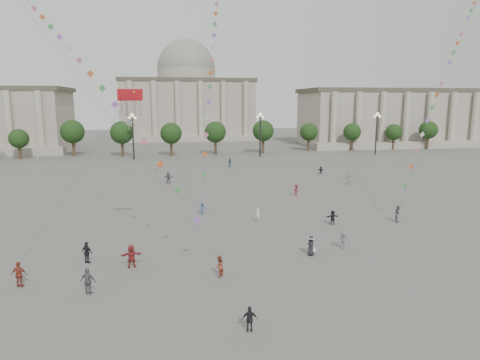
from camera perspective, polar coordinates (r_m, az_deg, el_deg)
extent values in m
plane|color=#52504D|center=(34.78, 2.16, -12.15)|extent=(360.00, 360.00, 0.00)
cube|color=#A89B8D|center=(150.49, 23.76, 7.53)|extent=(80.00, 22.00, 16.00)
cube|color=#4B4337|center=(150.43, 24.00, 10.80)|extent=(81.60, 22.44, 1.20)
cube|color=#A89B8D|center=(140.19, 26.42, 4.30)|extent=(84.00, 4.00, 2.00)
cube|color=#A89B8D|center=(161.63, -7.03, 9.18)|extent=(46.00, 30.00, 20.00)
cube|color=#4B4337|center=(161.76, -7.11, 12.93)|extent=(46.92, 30.60, 1.20)
cube|color=#A89B8D|center=(145.14, -6.68, 5.49)|extent=(48.30, 4.00, 2.00)
cylinder|color=#A89B8D|center=(161.85, -7.13, 13.61)|extent=(21.00, 21.00, 5.00)
sphere|color=gray|center=(162.01, -7.15, 14.49)|extent=(21.00, 21.00, 21.00)
cylinder|color=#37261B|center=(115.69, -27.13, 3.54)|extent=(0.70, 0.70, 3.52)
sphere|color=black|center=(115.38, -27.28, 5.36)|extent=(5.12, 5.12, 5.12)
cylinder|color=#37261B|center=(112.58, -21.31, 3.82)|extent=(0.70, 0.70, 3.52)
sphere|color=black|center=(112.26, -21.43, 5.68)|extent=(5.12, 5.12, 5.12)
cylinder|color=#37261B|center=(110.69, -15.21, 4.07)|extent=(0.70, 0.70, 3.52)
sphere|color=black|center=(110.36, -15.30, 5.96)|extent=(5.12, 5.12, 5.12)
cylinder|color=#37261B|center=(110.08, -8.97, 4.27)|extent=(0.70, 0.70, 3.52)
sphere|color=black|center=(109.75, -9.03, 6.18)|extent=(5.12, 5.12, 5.12)
cylinder|color=#37261B|center=(110.78, -2.74, 4.42)|extent=(0.70, 0.70, 3.52)
sphere|color=black|center=(110.45, -2.76, 6.32)|extent=(5.12, 5.12, 5.12)
cylinder|color=#37261B|center=(112.75, 3.35, 4.52)|extent=(0.70, 0.70, 3.52)
sphere|color=black|center=(112.43, 3.37, 6.39)|extent=(5.12, 5.12, 5.12)
cylinder|color=#37261B|center=(115.94, 9.17, 4.57)|extent=(0.70, 0.70, 3.52)
sphere|color=black|center=(115.63, 9.22, 6.39)|extent=(5.12, 5.12, 5.12)
cylinder|color=#37261B|center=(120.25, 14.62, 4.57)|extent=(0.70, 0.70, 3.52)
sphere|color=black|center=(119.95, 14.70, 6.32)|extent=(5.12, 5.12, 5.12)
cylinder|color=#37261B|center=(125.56, 19.66, 4.54)|extent=(0.70, 0.70, 3.52)
sphere|color=black|center=(125.27, 19.76, 6.21)|extent=(5.12, 5.12, 5.12)
cylinder|color=#37261B|center=(131.75, 24.25, 4.48)|extent=(0.70, 0.70, 3.52)
sphere|color=black|center=(131.48, 24.37, 6.07)|extent=(5.12, 5.12, 5.12)
cylinder|color=#262628|center=(102.17, -14.07, 5.44)|extent=(0.36, 0.36, 10.00)
sphere|color=#FFE5B2|center=(101.88, -14.20, 8.36)|extent=(0.90, 0.90, 0.90)
sphere|color=#FFE5B2|center=(101.96, -14.58, 8.00)|extent=(0.60, 0.60, 0.60)
sphere|color=#FFE5B2|center=(101.84, -13.79, 8.03)|extent=(0.60, 0.60, 0.60)
cylinder|color=#262628|center=(104.03, 2.71, 5.83)|extent=(0.36, 0.36, 10.00)
sphere|color=#FFE5B2|center=(103.75, 2.73, 8.69)|extent=(0.90, 0.90, 0.90)
sphere|color=#FFE5B2|center=(103.62, 2.35, 8.36)|extent=(0.60, 0.60, 0.60)
sphere|color=#FFE5B2|center=(103.91, 3.11, 8.36)|extent=(0.60, 0.60, 0.60)
cylinder|color=#262628|center=(114.05, 17.70, 5.75)|extent=(0.36, 0.36, 10.00)
sphere|color=#FFE5B2|center=(113.79, 17.85, 8.36)|extent=(0.90, 0.90, 0.90)
sphere|color=#FFE5B2|center=(113.49, 17.51, 8.07)|extent=(0.60, 0.60, 0.60)
sphere|color=#FFE5B2|center=(114.12, 18.15, 8.05)|extent=(0.60, 0.60, 0.60)
imported|color=#2F4E6A|center=(88.10, -1.37, 2.36)|extent=(1.12, 1.14, 1.93)
imported|color=black|center=(48.19, 12.24, -4.90)|extent=(1.50, 0.55, 1.60)
imported|color=silver|center=(84.07, -11.12, 1.76)|extent=(1.74, 1.52, 1.91)
imported|color=#5C5B60|center=(40.71, 13.59, -7.79)|extent=(1.21, 0.93, 1.65)
imported|color=beige|center=(72.14, 14.29, 0.20)|extent=(1.76, 1.37, 1.87)
imported|color=maroon|center=(61.75, 7.54, -1.32)|extent=(1.25, 1.21, 1.71)
imported|color=black|center=(80.63, 10.73, 1.27)|extent=(1.46, 0.64, 1.52)
imported|color=#B6B6B2|center=(104.39, -25.38, 2.62)|extent=(0.55, 0.76, 1.92)
imported|color=#58585C|center=(71.38, -9.52, 0.30)|extent=(1.81, 1.42, 1.92)
imported|color=silver|center=(47.95, 2.37, -4.67)|extent=(0.74, 0.66, 1.71)
imported|color=maroon|center=(35.63, -27.36, -11.12)|extent=(1.21, 0.70, 1.93)
imported|color=black|center=(38.38, -19.73, -9.09)|extent=(1.16, 0.95, 1.85)
imported|color=maroon|center=(36.41, -14.27, -9.80)|extent=(1.83, 0.78, 1.91)
imported|color=#5B5B5F|center=(32.52, -19.60, -12.61)|extent=(1.21, 0.80, 1.91)
imported|color=black|center=(26.34, 1.33, -18.05)|extent=(0.98, 0.54, 1.58)
imported|color=brown|center=(33.61, -2.80, -11.42)|extent=(0.96, 1.03, 1.69)
imported|color=#354D77|center=(51.54, -5.04, -3.76)|extent=(1.01, 0.64, 1.49)
imported|color=#5D5C60|center=(51.27, 20.34, -4.23)|extent=(1.10, 1.16, 1.89)
imported|color=black|center=(38.47, 9.45, -8.64)|extent=(1.00, 0.99, 1.75)
cone|color=white|center=(38.23, 9.48, -7.58)|extent=(0.52, 0.52, 0.14)
cylinder|color=white|center=(38.25, 9.48, -7.66)|extent=(0.60, 0.60, 0.02)
cube|color=white|center=(38.52, 9.86, -9.13)|extent=(0.22, 0.10, 0.35)
cube|color=red|center=(39.62, -14.45, 10.93)|extent=(2.25, 0.80, 1.02)
cube|color=#167D3A|center=(39.62, -14.98, 11.27)|extent=(0.37, 0.24, 0.34)
cube|color=#204FAE|center=(39.56, -13.96, 11.32)|extent=(0.37, 0.24, 0.34)
sphere|color=gold|center=(39.58, -14.99, 11.27)|extent=(0.20, 0.20, 0.20)
sphere|color=gold|center=(39.52, -13.96, 11.32)|extent=(0.20, 0.20, 0.20)
cylinder|color=#3F3F3F|center=(36.65, -20.59, 0.99)|extent=(0.02, 0.02, 16.59)
cylinder|color=#3F3F3F|center=(58.46, -23.30, 15.78)|extent=(0.02, 0.02, 71.07)
cube|color=#A561C2|center=(34.57, -5.68, -5.27)|extent=(0.76, 0.25, 0.76)
cube|color=#479B55|center=(36.20, -8.26, -1.31)|extent=(0.76, 0.25, 0.76)
cube|color=#CA5B2F|center=(38.08, -10.59, 2.05)|extent=(0.76, 0.25, 0.76)
cube|color=#C96A84|center=(40.14, -12.70, 4.96)|extent=(0.76, 0.25, 0.76)
cube|color=silver|center=(42.35, -14.60, 7.47)|extent=(0.76, 0.25, 0.76)
cube|color=#A561C2|center=(44.67, -16.33, 9.66)|extent=(0.76, 0.25, 0.76)
cube|color=#479B55|center=(47.08, -17.90, 11.57)|extent=(0.76, 0.25, 0.76)
cube|color=#CA5B2F|center=(49.57, -19.33, 13.24)|extent=(0.76, 0.25, 0.76)
cube|color=#C96A84|center=(52.12, -20.64, 14.71)|extent=(0.76, 0.25, 0.76)
cube|color=silver|center=(54.72, -21.83, 16.02)|extent=(0.76, 0.25, 0.76)
cube|color=#A561C2|center=(57.37, -22.93, 17.17)|extent=(0.76, 0.25, 0.76)
cube|color=#479B55|center=(60.05, -23.94, 18.20)|extent=(0.76, 0.25, 0.76)
cube|color=#CA5B2F|center=(62.76, -24.88, 19.11)|extent=(0.76, 0.25, 0.76)
cube|color=#C96A84|center=(65.50, -25.74, 19.93)|extent=(0.76, 0.25, 0.76)
cube|color=silver|center=(68.26, -26.54, 20.67)|extent=(0.76, 0.25, 0.76)
cylinder|color=#3F3F3F|center=(70.48, -3.12, 20.35)|extent=(0.02, 0.02, 61.95)
cube|color=#479B55|center=(52.22, -4.89, 0.65)|extent=(0.76, 0.25, 0.76)
cube|color=#CA5B2F|center=(53.35, -4.72, 3.49)|extent=(0.76, 0.25, 0.76)
cube|color=#C96A84|center=(54.62, -4.55, 6.00)|extent=(0.76, 0.25, 0.76)
cube|color=silver|center=(55.99, -4.39, 8.29)|extent=(0.76, 0.25, 0.76)
cube|color=#A561C2|center=(57.45, -4.23, 10.38)|extent=(0.76, 0.25, 0.76)
cube|color=#479B55|center=(58.98, -4.07, 12.31)|extent=(0.76, 0.25, 0.76)
cube|color=#CA5B2F|center=(60.56, -3.93, 14.09)|extent=(0.76, 0.25, 0.76)
cube|color=#C96A84|center=(62.21, -3.78, 15.74)|extent=(0.76, 0.25, 0.76)
cube|color=silver|center=(63.89, -3.64, 17.28)|extent=(0.76, 0.25, 0.76)
cube|color=#A561C2|center=(65.62, -3.51, 18.71)|extent=(0.76, 0.25, 0.76)
cube|color=#479B55|center=(67.38, -3.38, 20.04)|extent=(0.76, 0.25, 0.76)
cube|color=#CA5B2F|center=(69.17, -3.26, 21.28)|extent=(0.76, 0.25, 0.76)
cube|color=#C96A84|center=(70.98, -3.14, 22.44)|extent=(0.76, 0.25, 0.76)
cylinder|color=#3F3F3F|center=(68.94, 26.48, 13.47)|extent=(0.02, 0.02, 51.66)
cube|color=#479B55|center=(52.31, 21.15, -0.65)|extent=(0.76, 0.25, 0.76)
cube|color=#CA5B2F|center=(53.69, 21.85, 1.68)|extent=(0.76, 0.25, 0.76)
cube|color=#C96A84|center=(55.18, 22.51, 3.73)|extent=(0.76, 0.25, 0.76)
cube|color=silver|center=(56.75, 23.13, 5.59)|extent=(0.76, 0.25, 0.76)
cube|color=#A561C2|center=(58.39, 23.71, 7.28)|extent=(0.76, 0.25, 0.76)
cube|color=#479B55|center=(60.07, 24.26, 8.83)|extent=(0.76, 0.25, 0.76)
cube|color=#CA5B2F|center=(61.81, 24.78, 10.26)|extent=(0.76, 0.25, 0.76)
cube|color=#C96A84|center=(63.58, 25.27, 11.58)|extent=(0.76, 0.25, 0.76)
cube|color=silver|center=(65.39, 25.74, 12.80)|extent=(0.76, 0.25, 0.76)
cube|color=#A561C2|center=(67.23, 26.19, 13.93)|extent=(0.76, 0.25, 0.76)
cube|color=#479B55|center=(69.10, 26.61, 14.98)|extent=(0.76, 0.25, 0.76)
cube|color=#CA5B2F|center=(70.99, 27.02, 15.96)|extent=(0.76, 0.25, 0.76)
cube|color=#C96A84|center=(72.89, 27.40, 16.88)|extent=(0.76, 0.25, 0.76)
cube|color=silver|center=(74.82, 27.77, 17.73)|extent=(0.76, 0.25, 0.76)
cube|color=#A561C2|center=(76.76, 28.12, 18.54)|extent=(0.76, 0.25, 0.76)
cube|color=#479B55|center=(78.72, 28.46, 19.29)|extent=(0.76, 0.25, 0.76)
cube|color=#CA5B2F|center=(80.69, 28.78, 19.99)|extent=(0.76, 0.25, 0.76)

